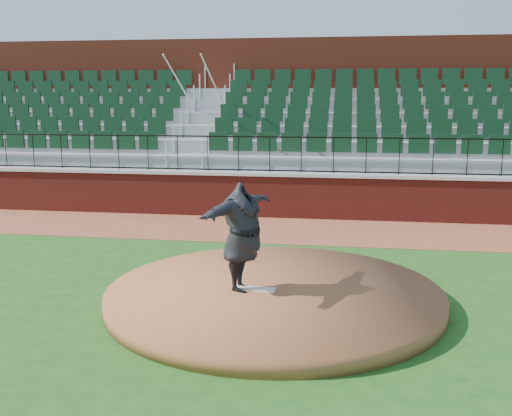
% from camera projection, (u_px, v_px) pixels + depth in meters
% --- Properties ---
extents(ground, '(90.00, 90.00, 0.00)m').
position_uv_depth(ground, '(243.00, 298.00, 10.27)').
color(ground, '#1C4B15').
rests_on(ground, ground).
extents(warning_track, '(34.00, 3.20, 0.01)m').
position_uv_depth(warning_track, '(279.00, 229.00, 15.52)').
color(warning_track, brown).
rests_on(warning_track, ground).
extents(field_wall, '(34.00, 0.35, 1.20)m').
position_uv_depth(field_wall, '(285.00, 197.00, 16.96)').
color(field_wall, maroon).
rests_on(field_wall, ground).
extents(wall_cap, '(34.00, 0.45, 0.10)m').
position_uv_depth(wall_cap, '(285.00, 174.00, 16.84)').
color(wall_cap, '#B7B7B7').
rests_on(wall_cap, field_wall).
extents(wall_railing, '(34.00, 0.05, 1.00)m').
position_uv_depth(wall_railing, '(285.00, 155.00, 16.74)').
color(wall_railing, black).
rests_on(wall_railing, wall_cap).
extents(seating_stands, '(34.00, 5.10, 4.60)m').
position_uv_depth(seating_stands, '(294.00, 131.00, 19.29)').
color(seating_stands, gray).
rests_on(seating_stands, ground).
extents(concourse_wall, '(34.00, 0.50, 5.50)m').
position_uv_depth(concourse_wall, '(301.00, 115.00, 21.93)').
color(concourse_wall, maroon).
rests_on(concourse_wall, ground).
extents(pitchers_mound, '(5.63, 5.63, 0.25)m').
position_uv_depth(pitchers_mound, '(274.00, 295.00, 10.01)').
color(pitchers_mound, brown).
rests_on(pitchers_mound, ground).
extents(pitching_rubber, '(0.70, 0.23, 0.05)m').
position_uv_depth(pitching_rubber, '(255.00, 289.00, 9.88)').
color(pitching_rubber, silver).
rests_on(pitching_rubber, pitchers_mound).
extents(pitcher, '(1.24, 2.31, 1.82)m').
position_uv_depth(pitcher, '(242.00, 237.00, 9.71)').
color(pitcher, black).
rests_on(pitcher, pitchers_mound).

